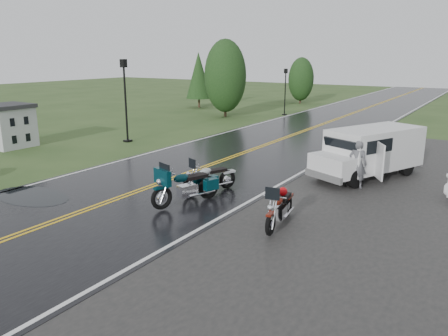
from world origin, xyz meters
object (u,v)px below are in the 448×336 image
at_px(motorcycle_red, 271,215).
at_px(motorcycle_teal, 161,189).
at_px(motorcycle_silver, 190,180).
at_px(van_white, 324,154).
at_px(house_left, 3,82).
at_px(lamp_post_near_left, 126,101).
at_px(person_at_van, 357,165).
at_px(lamp_post_far_left, 285,92).

bearing_deg(motorcycle_red, motorcycle_teal, 171.51).
bearing_deg(motorcycle_silver, van_white, 78.43).
height_order(motorcycle_teal, van_white, van_white).
height_order(motorcycle_red, motorcycle_teal, motorcycle_teal).
relative_size(house_left, lamp_post_near_left, 1.93).
relative_size(person_at_van, lamp_post_near_left, 0.39).
height_order(house_left, person_at_van, house_left).
distance_m(house_left, lamp_post_far_left, 20.17).
relative_size(motorcycle_teal, van_white, 0.49).
relative_size(house_left, motorcycle_red, 4.04).
bearing_deg(person_at_van, house_left, 5.73).
bearing_deg(van_white, motorcycle_red, -58.60).
relative_size(motorcycle_silver, van_white, 0.43).
relative_size(house_left, motorcycle_teal, 3.54).
bearing_deg(lamp_post_near_left, house_left, -134.25).
relative_size(house_left, van_white, 1.74).
xyz_separation_m(motorcycle_red, motorcycle_silver, (-3.73, 1.51, -0.01)).
height_order(van_white, lamp_post_near_left, lamp_post_near_left).
bearing_deg(lamp_post_far_left, person_at_van, -57.57).
bearing_deg(house_left, person_at_van, 7.80).
height_order(motorcycle_red, van_white, van_white).
relative_size(motorcycle_red, motorcycle_silver, 1.01).
distance_m(motorcycle_teal, motorcycle_silver, 1.53).
distance_m(van_white, person_at_van, 1.51).
bearing_deg(lamp_post_near_left, lamp_post_far_left, 80.27).
distance_m(van_white, lamp_post_near_left, 11.82).
bearing_deg(van_white, motorcycle_teal, -91.25).
bearing_deg(van_white, lamp_post_far_left, 143.45).
distance_m(motorcycle_red, motorcycle_teal, 3.66).
bearing_deg(house_left, lamp_post_near_left, 45.75).
bearing_deg(motorcycle_teal, motorcycle_silver, 111.47).
bearing_deg(house_left, motorcycle_teal, -13.84).
distance_m(motorcycle_silver, person_at_van, 5.93).
xyz_separation_m(house_left, person_at_van, (17.23, 2.36, -2.44)).
relative_size(motorcycle_silver, person_at_van, 1.23).
xyz_separation_m(person_at_van, lamp_post_near_left, (-13.09, 1.89, 1.37)).
bearing_deg(motorcycle_red, lamp_post_near_left, 140.50).
bearing_deg(house_left, van_white, 10.36).
xyz_separation_m(motorcycle_teal, lamp_post_near_left, (-8.83, 7.45, 1.51)).
bearing_deg(person_at_van, motorcycle_red, 81.71).
height_order(van_white, person_at_van, van_white).
bearing_deg(motorcycle_teal, lamp_post_near_left, 158.35).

